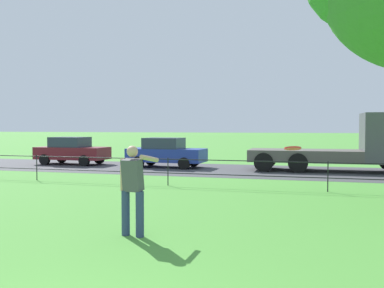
# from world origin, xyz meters

# --- Properties ---
(street_strip) EXTENTS (80.00, 6.40, 0.01)m
(street_strip) POSITION_xyz_m (0.00, 17.77, 0.00)
(street_strip) COLOR #424247
(street_strip) RESTS_ON ground
(park_fence) EXTENTS (38.53, 0.04, 1.00)m
(park_fence) POSITION_xyz_m (-0.00, 11.82, 0.68)
(park_fence) COLOR black
(park_fence) RESTS_ON ground
(person_thrower) EXTENTS (0.60, 0.76, 1.75)m
(person_thrower) POSITION_xyz_m (-1.03, 4.87, 0.95)
(person_thrower) COLOR navy
(person_thrower) RESTS_ON ground
(frisbee) EXTENTS (0.32, 0.32, 0.08)m
(frisbee) POSITION_xyz_m (2.00, 4.40, 1.77)
(frisbee) COLOR red
(car_maroon_far_left) EXTENTS (4.03, 1.86, 1.54)m
(car_maroon_far_left) POSITION_xyz_m (-10.82, 18.50, 0.78)
(car_maroon_far_left) COLOR maroon
(car_maroon_far_left) RESTS_ON ground
(car_blue_far_right) EXTENTS (4.05, 1.91, 1.54)m
(car_blue_far_right) POSITION_xyz_m (-5.15, 18.34, 0.78)
(car_blue_far_right) COLOR #233899
(car_blue_far_right) RESTS_ON ground
(flatbed_truck_center) EXTENTS (7.35, 2.57, 2.75)m
(flatbed_truck_center) POSITION_xyz_m (4.00, 18.61, 1.22)
(flatbed_truck_center) COLOR #4C4C51
(flatbed_truck_center) RESTS_ON ground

